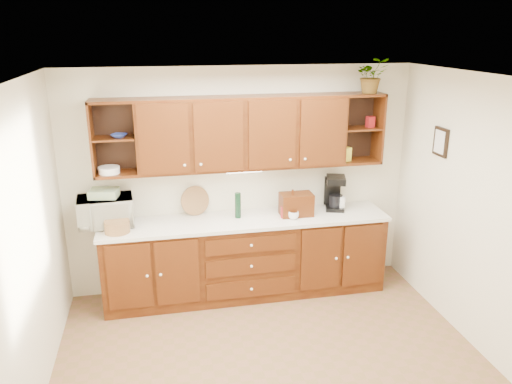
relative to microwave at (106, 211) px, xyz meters
name	(u,v)px	position (x,y,z in m)	size (l,w,h in m)	color
floor	(275,370)	(1.52, -1.56, -1.10)	(4.00, 4.00, 0.00)	brown
ceiling	(279,81)	(1.52, -1.56, 1.50)	(4.00, 4.00, 0.00)	white
back_wall	(241,180)	(1.52, 0.19, 0.20)	(4.00, 4.00, 0.00)	beige
left_wall	(21,260)	(-0.48, -1.56, 0.20)	(3.50, 3.50, 0.00)	beige
right_wall	(490,222)	(3.52, -1.56, 0.20)	(3.50, 3.50, 0.00)	beige
base_cabinets	(246,258)	(1.52, -0.11, -0.65)	(3.20, 0.60, 0.90)	#361206
countertop	(246,220)	(1.52, -0.12, -0.18)	(3.24, 0.64, 0.04)	silver
upper_cabinets	(244,133)	(1.53, 0.03, 0.79)	(3.20, 0.33, 0.80)	#361206
undercabinet_light	(244,171)	(1.52, -0.02, 0.37)	(0.40, 0.05, 0.03)	white
framed_picture	(441,142)	(3.50, -0.66, 0.75)	(0.03, 0.24, 0.30)	black
wicker_basket	(117,226)	(0.13, -0.24, -0.09)	(0.26, 0.26, 0.13)	#996E40
microwave	(106,211)	(0.00, 0.00, 0.00)	(0.58, 0.39, 0.32)	beige
towel_stack	(104,193)	(0.00, 0.00, 0.20)	(0.29, 0.22, 0.09)	#C6C75D
wine_bottle	(238,205)	(1.44, -0.07, -0.01)	(0.07, 0.07, 0.29)	black
woven_tray	(196,214)	(0.98, 0.13, -0.15)	(0.34, 0.34, 0.02)	#996E40
bread_box	(296,204)	(2.11, -0.12, -0.03)	(0.37, 0.23, 0.26)	#361206
mug_tree	(292,212)	(2.05, -0.16, -0.11)	(0.30, 0.29, 0.32)	#361206
canister_red	(286,212)	(1.97, -0.17, -0.09)	(0.12, 0.12, 0.13)	maroon
canister_white	(342,204)	(2.67, -0.09, -0.07)	(0.08, 0.08, 0.17)	white
canister_yellow	(287,211)	(1.99, -0.14, -0.10)	(0.08, 0.08, 0.12)	yellow
coffee_maker	(335,193)	(2.61, 0.01, 0.03)	(0.28, 0.33, 0.40)	black
bowl_stack	(119,136)	(0.21, -0.01, 0.82)	(0.16, 0.16, 0.04)	navy
plate_stack	(109,170)	(0.07, 0.00, 0.46)	(0.23, 0.23, 0.07)	white
pantry_box_yellow	(347,154)	(2.73, -0.01, 0.50)	(0.09, 0.07, 0.16)	yellow
pantry_box_red	(370,122)	(3.00, 0.02, 0.86)	(0.08, 0.07, 0.12)	maroon
potted_plant	(372,76)	(2.96, -0.01, 1.38)	(0.35, 0.30, 0.39)	#999999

